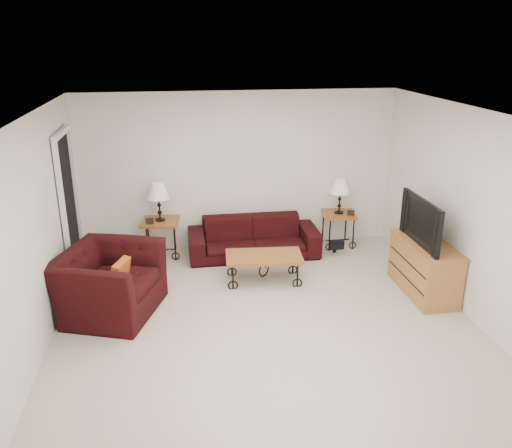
{
  "coord_description": "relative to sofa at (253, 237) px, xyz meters",
  "views": [
    {
      "loc": [
        -0.97,
        -5.53,
        3.28
      ],
      "look_at": [
        0.0,
        0.7,
        1.0
      ],
      "focal_mm": 36.71,
      "sensor_mm": 36.0,
      "label": 1
    }
  ],
  "objects": [
    {
      "name": "ground",
      "position": [
        -0.16,
        -2.02,
        -0.3
      ],
      "size": [
        5.0,
        5.0,
        0.0
      ],
      "primitive_type": "plane",
      "color": "beige",
      "rests_on": "ground"
    },
    {
      "name": "wall_back",
      "position": [
        -0.16,
        0.48,
        0.95
      ],
      "size": [
        5.0,
        0.02,
        2.5
      ],
      "primitive_type": "cube",
      "color": "silver",
      "rests_on": "ground"
    },
    {
      "name": "wall_front",
      "position": [
        -0.16,
        -4.52,
        0.95
      ],
      "size": [
        5.0,
        0.02,
        2.5
      ],
      "primitive_type": "cube",
      "color": "silver",
      "rests_on": "ground"
    },
    {
      "name": "wall_left",
      "position": [
        -2.66,
        -2.02,
        0.95
      ],
      "size": [
        0.02,
        5.0,
        2.5
      ],
      "primitive_type": "cube",
      "color": "silver",
      "rests_on": "ground"
    },
    {
      "name": "wall_right",
      "position": [
        2.34,
        -2.02,
        0.95
      ],
      "size": [
        0.02,
        5.0,
        2.5
      ],
      "primitive_type": "cube",
      "color": "silver",
      "rests_on": "ground"
    },
    {
      "name": "ceiling",
      "position": [
        -0.16,
        -2.02,
        2.2
      ],
      "size": [
        5.0,
        5.0,
        0.0
      ],
      "primitive_type": "plane",
      "color": "white",
      "rests_on": "wall_back"
    },
    {
      "name": "doorway",
      "position": [
        -2.63,
        -0.37,
        0.72
      ],
      "size": [
        0.08,
        0.94,
        2.04
      ],
      "primitive_type": "cube",
      "color": "black",
      "rests_on": "ground"
    },
    {
      "name": "sofa",
      "position": [
        0.0,
        0.0,
        0.0
      ],
      "size": [
        2.02,
        0.79,
        0.59
      ],
      "primitive_type": "imported",
      "color": "black",
      "rests_on": "ground"
    },
    {
      "name": "side_table_left",
      "position": [
        -1.43,
        0.18,
        0.0
      ],
      "size": [
        0.62,
        0.62,
        0.59
      ],
      "primitive_type": "cube",
      "rotation": [
        0.0,
        0.0,
        -0.15
      ],
      "color": "#995927",
      "rests_on": "ground"
    },
    {
      "name": "side_table_right",
      "position": [
        1.43,
        0.18,
        -0.01
      ],
      "size": [
        0.59,
        0.59,
        0.57
      ],
      "primitive_type": "cube",
      "rotation": [
        0.0,
        0.0,
        -0.15
      ],
      "color": "#995927",
      "rests_on": "ground"
    },
    {
      "name": "lamp_left",
      "position": [
        -1.43,
        0.18,
        0.6
      ],
      "size": [
        0.38,
        0.38,
        0.59
      ],
      "primitive_type": null,
      "rotation": [
        0.0,
        0.0,
        -0.15
      ],
      "color": "black",
      "rests_on": "side_table_left"
    },
    {
      "name": "lamp_right",
      "position": [
        1.43,
        0.18,
        0.55
      ],
      "size": [
        0.36,
        0.36,
        0.57
      ],
      "primitive_type": null,
      "rotation": [
        0.0,
        0.0,
        -0.15
      ],
      "color": "black",
      "rests_on": "side_table_right"
    },
    {
      "name": "photo_frame_left",
      "position": [
        -1.58,
        0.03,
        0.35
      ],
      "size": [
        0.12,
        0.02,
        0.1
      ],
      "primitive_type": "cube",
      "rotation": [
        0.0,
        0.0,
        0.03
      ],
      "color": "black",
      "rests_on": "side_table_left"
    },
    {
      "name": "photo_frame_right",
      "position": [
        1.58,
        0.03,
        0.32
      ],
      "size": [
        0.11,
        0.05,
        0.09
      ],
      "primitive_type": "cube",
      "rotation": [
        0.0,
        0.0,
        -0.36
      ],
      "color": "black",
      "rests_on": "side_table_right"
    },
    {
      "name": "coffee_table",
      "position": [
        0.01,
        -0.95,
        -0.1
      ],
      "size": [
        1.1,
        0.65,
        0.4
      ],
      "primitive_type": "cube",
      "rotation": [
        0.0,
        0.0,
        -0.08
      ],
      "color": "#995927",
      "rests_on": "ground"
    },
    {
      "name": "armchair",
      "position": [
        -2.04,
        -1.51,
        0.11
      ],
      "size": [
        1.44,
        1.54,
        0.81
      ],
      "primitive_type": "imported",
      "rotation": [
        0.0,
        0.0,
        1.23
      ],
      "color": "black",
      "rests_on": "ground"
    },
    {
      "name": "throw_pillow",
      "position": [
        -1.89,
        -1.56,
        0.22
      ],
      "size": [
        0.21,
        0.38,
        0.37
      ],
      "primitive_type": "cube",
      "rotation": [
        0.0,
        0.0,
        1.23
      ],
      "color": "#BB4E17",
      "rests_on": "armchair"
    },
    {
      "name": "tv_stand",
      "position": [
        2.07,
        -1.61,
        0.06
      ],
      "size": [
        0.5,
        1.19,
        0.71
      ],
      "primitive_type": "cube",
      "color": "#B16A41",
      "rests_on": "ground"
    },
    {
      "name": "television",
      "position": [
        2.05,
        -1.61,
        0.72
      ],
      "size": [
        0.14,
        1.06,
        0.61
      ],
      "primitive_type": "imported",
      "rotation": [
        0.0,
        0.0,
        -1.57
      ],
      "color": "black",
      "rests_on": "tv_stand"
    },
    {
      "name": "backpack",
      "position": [
        1.29,
        -0.12,
        -0.08
      ],
      "size": [
        0.38,
        0.32,
        0.43
      ],
      "primitive_type": "ellipsoid",
      "rotation": [
        0.0,
        0.0,
        -0.21
      ],
      "color": "black",
      "rests_on": "ground"
    }
  ]
}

